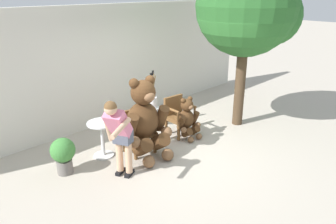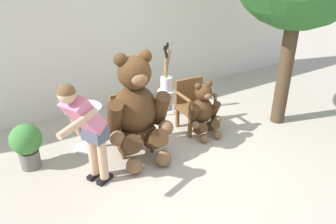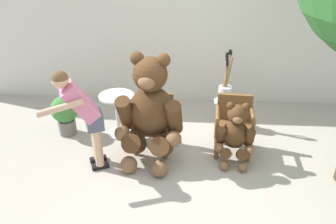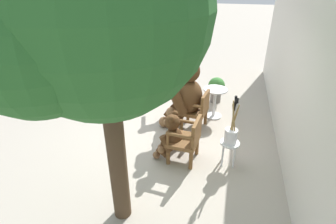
{
  "view_description": "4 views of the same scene",
  "coord_description": "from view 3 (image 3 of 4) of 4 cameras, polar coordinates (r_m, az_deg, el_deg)",
  "views": [
    {
      "loc": [
        -4.44,
        -4.02,
        3.14
      ],
      "look_at": [
        -0.01,
        0.34,
        0.77
      ],
      "focal_mm": 35.0,
      "sensor_mm": 36.0,
      "label": 1
    },
    {
      "loc": [
        -2.51,
        -3.45,
        2.79
      ],
      "look_at": [
        -0.3,
        0.02,
        0.78
      ],
      "focal_mm": 35.0,
      "sensor_mm": 36.0,
      "label": 2
    },
    {
      "loc": [
        -0.11,
        -3.64,
        2.94
      ],
      "look_at": [
        -0.35,
        0.14,
        0.89
      ],
      "focal_mm": 35.0,
      "sensor_mm": 36.0,
      "label": 3
    },
    {
      "loc": [
        4.48,
        1.29,
        3.05
      ],
      "look_at": [
        0.34,
        0.21,
        0.81
      ],
      "focal_mm": 28.0,
      "sensor_mm": 36.0,
      "label": 4
    }
  ],
  "objects": [
    {
      "name": "teddy_bear_large",
      "position": [
        4.57,
        -3.11,
        0.29
      ],
      "size": [
        0.98,
        0.96,
        1.6
      ],
      "color": "#4C3019",
      "rests_on": "ground"
    },
    {
      "name": "white_stool",
      "position": [
        5.69,
        9.66,
        1.01
      ],
      "size": [
        0.34,
        0.34,
        0.46
      ],
      "color": "silver",
      "rests_on": "ground"
    },
    {
      "name": "person_visitor",
      "position": [
        4.44,
        -14.63,
        0.07
      ],
      "size": [
        0.73,
        0.69,
        1.5
      ],
      "color": "black",
      "rests_on": "ground"
    },
    {
      "name": "round_side_table",
      "position": [
        5.34,
        -8.78,
        0.28
      ],
      "size": [
        0.56,
        0.56,
        0.72
      ],
      "color": "silver",
      "rests_on": "ground"
    },
    {
      "name": "brush_bucket",
      "position": [
        5.56,
        9.92,
        3.79
      ],
      "size": [
        0.22,
        0.22,
        0.9
      ],
      "color": "white",
      "rests_on": "white_stool"
    },
    {
      "name": "wooden_chair_left",
      "position": [
        4.96,
        -2.45,
        -1.54
      ],
      "size": [
        0.62,
        0.59,
        0.86
      ],
      "color": "brown",
      "rests_on": "ground"
    },
    {
      "name": "back_wall",
      "position": [
        6.24,
        4.65,
        14.09
      ],
      "size": [
        10.0,
        0.16,
        2.8
      ],
      "primitive_type": "cube",
      "color": "silver",
      "rests_on": "ground"
    },
    {
      "name": "teddy_bear_small",
      "position": [
        4.74,
        11.64,
        -3.77
      ],
      "size": [
        0.56,
        0.55,
        0.93
      ],
      "color": "#4C3019",
      "rests_on": "ground"
    },
    {
      "name": "potted_plant",
      "position": [
        5.57,
        -17.48,
        -0.11
      ],
      "size": [
        0.44,
        0.44,
        0.68
      ],
      "color": "slate",
      "rests_on": "ground"
    },
    {
      "name": "ground_plane",
      "position": [
        4.68,
        4.22,
        -10.52
      ],
      "size": [
        60.0,
        60.0,
        0.0
      ],
      "primitive_type": "plane",
      "color": "#B2A899"
    },
    {
      "name": "wooden_chair_right",
      "position": [
        4.99,
        11.36,
        -1.94
      ],
      "size": [
        0.6,
        0.56,
        0.86
      ],
      "color": "brown",
      "rests_on": "ground"
    }
  ]
}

